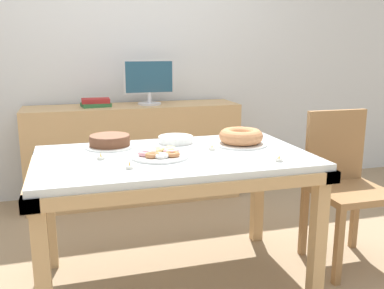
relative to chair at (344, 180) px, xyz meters
The scene contains 15 objects.
ground_plane 1.19m from the chair, behind, with size 12.00×12.00×0.00m, color #997F60.
wall_back 2.20m from the chair, 121.16° to the left, with size 8.00×0.10×2.60m, color silver.
dining_table 1.07m from the chair, behind, with size 1.49×0.87×0.75m.
chair is the anchor object (origin of this frame).
sideboard 1.81m from the chair, 126.08° to the left, with size 1.80×0.44×0.84m.
computer_monitor 1.80m from the chair, 122.30° to the left, with size 0.42×0.20×0.38m.
book_stack 2.04m from the chair, 133.22° to the left, with size 0.25×0.20×0.07m.
cake_chocolate_round 1.43m from the chair, 167.88° to the left, with size 0.28×0.28×0.07m.
cake_golden_bundt 0.70m from the chair, 167.19° to the left, with size 0.31×0.31×0.09m.
pastry_platter 1.17m from the chair, behind, with size 0.30×0.30×0.04m.
plate_stack 1.06m from the chair, 162.47° to the left, with size 0.21×0.21×0.04m.
tealight_left_edge 0.69m from the chair, 156.09° to the right, with size 0.04×0.04×0.04m.
tealight_near_cakes 0.87m from the chair, behind, with size 0.04×0.04×0.04m.
tealight_centre 1.37m from the chair, behind, with size 0.04×0.04×0.04m.
tealight_near_front 1.47m from the chair, behind, with size 0.04×0.04×0.04m.
Camera 1 is at (-0.53, -2.18, 1.32)m, focal length 40.00 mm.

